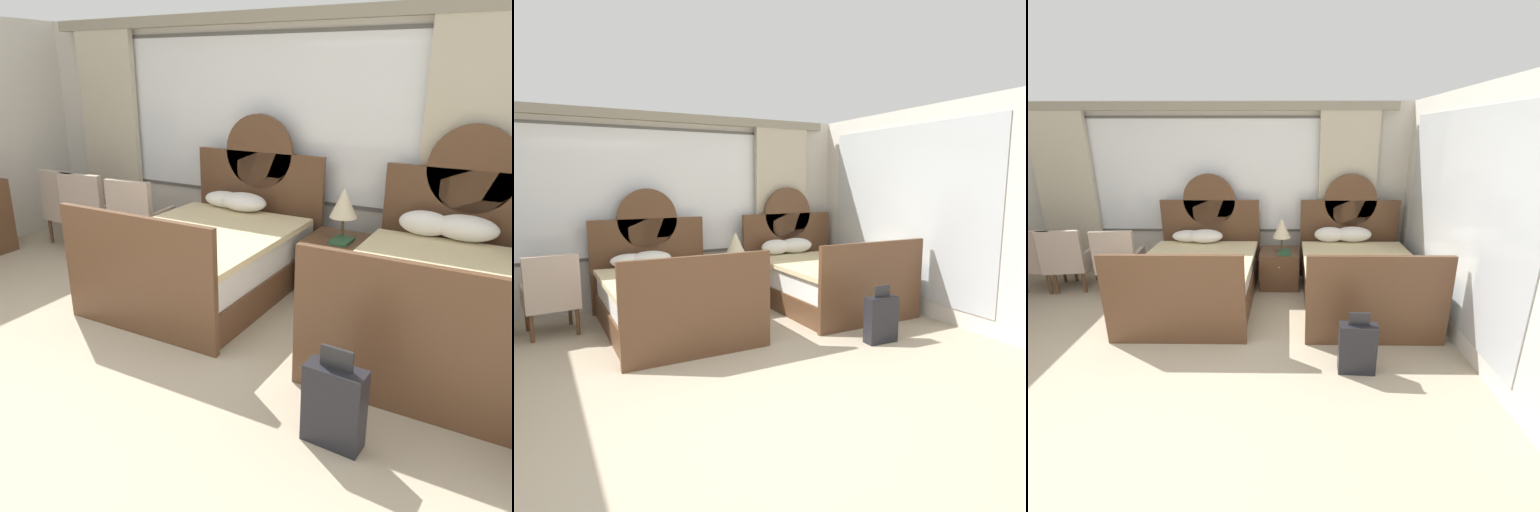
# 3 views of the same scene
# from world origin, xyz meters

# --- Properties ---
(wall_back_window) EXTENTS (6.33, 0.22, 2.70)m
(wall_back_window) POSITION_xyz_m (0.00, 3.64, 1.42)
(wall_back_window) COLOR beige
(wall_back_window) RESTS_ON ground_plane
(bed_near_window) EXTENTS (1.55, 2.13, 1.66)m
(bed_near_window) POSITION_xyz_m (0.06, 2.43, 0.37)
(bed_near_window) COLOR brown
(bed_near_window) RESTS_ON ground_plane
(bed_near_mirror) EXTENTS (1.55, 2.13, 1.66)m
(bed_near_mirror) POSITION_xyz_m (2.26, 2.44, 0.38)
(bed_near_mirror) COLOR brown
(bed_near_mirror) RESTS_ON ground_plane
(nightstand_between_beds) EXTENTS (0.58, 0.60, 0.55)m
(nightstand_between_beds) POSITION_xyz_m (1.16, 3.03, 0.28)
(nightstand_between_beds) COLOR brown
(nightstand_between_beds) RESTS_ON ground_plane
(table_lamp_on_nightstand) EXTENTS (0.27, 0.27, 0.50)m
(table_lamp_on_nightstand) POSITION_xyz_m (1.20, 3.05, 0.90)
(table_lamp_on_nightstand) COLOR brown
(table_lamp_on_nightstand) RESTS_ON nightstand_between_beds
(book_on_nightstand) EXTENTS (0.18, 0.26, 0.03)m
(book_on_nightstand) POSITION_xyz_m (1.24, 2.91, 0.57)
(book_on_nightstand) COLOR #285133
(book_on_nightstand) RESTS_ON nightstand_between_beds
(armchair_by_window_left) EXTENTS (0.63, 0.63, 0.95)m
(armchair_by_window_left) POSITION_xyz_m (-1.20, 2.82, 0.49)
(armchair_by_window_left) COLOR #B29E8E
(armchair_by_window_left) RESTS_ON ground_plane
(armchair_by_window_centre) EXTENTS (0.65, 0.65, 0.95)m
(armchair_by_window_centre) POSITION_xyz_m (-1.96, 2.82, 0.49)
(armchair_by_window_centre) COLOR #B29E8E
(armchair_by_window_centre) RESTS_ON ground_plane
(armchair_by_window_right) EXTENTS (0.60, 0.60, 0.95)m
(armchair_by_window_right) POSITION_xyz_m (-2.33, 2.82, 0.49)
(armchair_by_window_right) COLOR #B29E8E
(armchair_by_window_right) RESTS_ON ground_plane
(suitcase_on_floor) EXTENTS (0.37, 0.17, 0.64)m
(suitcase_on_floor) POSITION_xyz_m (1.97, 0.87, 0.26)
(suitcase_on_floor) COLOR black
(suitcase_on_floor) RESTS_ON ground_plane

